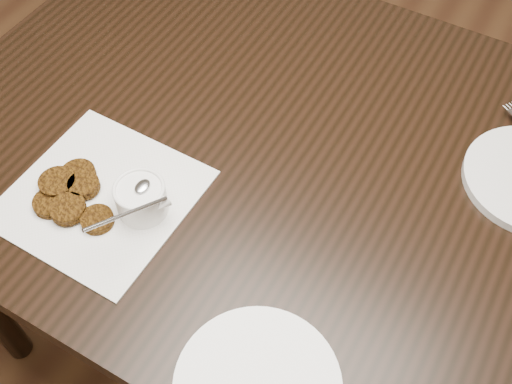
# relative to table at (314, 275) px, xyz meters

# --- Properties ---
(floor) EXTENTS (4.00, 4.00, 0.00)m
(floor) POSITION_rel_table_xyz_m (-0.07, -0.15, -0.38)
(floor) COLOR brown
(floor) RESTS_ON ground
(table) EXTENTS (1.45, 0.93, 0.75)m
(table) POSITION_rel_table_xyz_m (0.00, 0.00, 0.00)
(table) COLOR black
(table) RESTS_ON floor
(napkin) EXTENTS (0.28, 0.28, 0.00)m
(napkin) POSITION_rel_table_xyz_m (-0.30, -0.24, 0.38)
(napkin) COLOR white
(napkin) RESTS_ON table
(sauce_ramekin) EXTENTS (0.14, 0.14, 0.12)m
(sauce_ramekin) POSITION_rel_table_xyz_m (-0.23, -0.23, 0.44)
(sauce_ramekin) COLOR white
(sauce_ramekin) RESTS_ON napkin
(patty_cluster) EXTENTS (0.26, 0.26, 0.02)m
(patty_cluster) POSITION_rel_table_xyz_m (-0.34, -0.27, 0.39)
(patty_cluster) COLOR brown
(patty_cluster) RESTS_ON napkin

